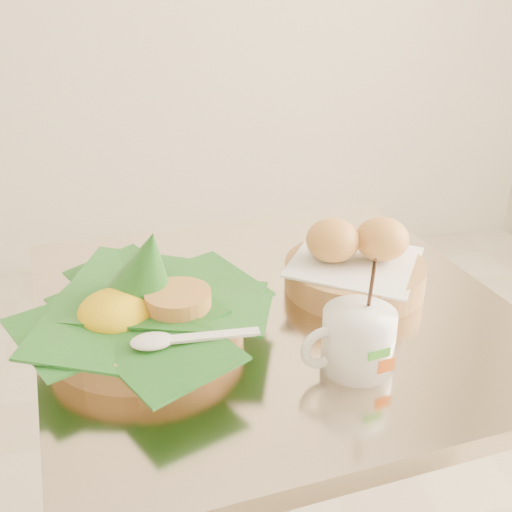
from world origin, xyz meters
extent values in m
cylinder|color=gray|center=(0.21, 0.05, 0.37)|extent=(0.07, 0.07, 0.69)
cube|color=beige|center=(0.21, 0.05, 0.73)|extent=(0.78, 0.78, 0.03)
cylinder|color=#AD8B4A|center=(0.01, 0.01, 0.77)|extent=(0.27, 0.27, 0.05)
cone|color=#215E1B|center=(0.02, 0.02, 0.85)|extent=(0.17, 0.17, 0.14)
ellipsoid|color=yellow|center=(-0.03, 0.00, 0.80)|extent=(0.10, 0.10, 0.06)
cylinder|color=#CC9347|center=(0.06, -0.01, 0.81)|extent=(0.09, 0.09, 0.03)
cylinder|color=#AD8B4A|center=(0.35, 0.08, 0.77)|extent=(0.22, 0.22, 0.04)
cube|color=white|center=(0.35, 0.08, 0.80)|extent=(0.26, 0.26, 0.01)
ellipsoid|color=#B26E29|center=(0.31, 0.09, 0.83)|extent=(0.09, 0.09, 0.07)
ellipsoid|color=#B26E29|center=(0.39, 0.08, 0.83)|extent=(0.09, 0.09, 0.07)
cylinder|color=white|center=(0.27, -0.12, 0.79)|extent=(0.09, 0.09, 0.08)
torus|color=white|center=(0.22, -0.13, 0.79)|extent=(0.06, 0.02, 0.06)
cylinder|color=#3F1E12|center=(0.27, -0.12, 0.83)|extent=(0.09, 0.09, 0.01)
cylinder|color=black|center=(0.29, -0.11, 0.85)|extent=(0.02, 0.05, 0.12)
cube|color=green|center=(0.28, -0.17, 0.80)|extent=(0.03, 0.01, 0.01)
cube|color=orange|center=(0.30, -0.17, 0.78)|extent=(0.02, 0.01, 0.02)
camera|label=1|loc=(0.00, -0.78, 1.25)|focal=45.00mm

